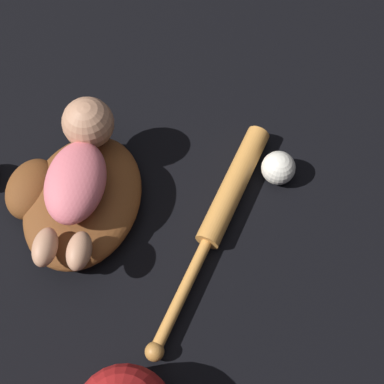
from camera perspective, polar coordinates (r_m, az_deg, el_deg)
ground_plane at (r=1.11m, az=-11.38°, el=-3.01°), size 6.00×6.00×0.00m
baseball_glove at (r=1.09m, az=-12.42°, el=-0.65°), size 0.36×0.33×0.08m
baby_figure at (r=1.03m, az=-11.96°, el=2.73°), size 0.33×0.23×0.10m
baseball_bat at (r=1.08m, az=3.41°, el=-1.56°), size 0.52×0.13×0.05m
baseball at (r=1.12m, az=9.19°, el=2.56°), size 0.07×0.07×0.07m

